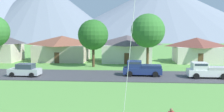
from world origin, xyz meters
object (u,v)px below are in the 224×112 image
(tree_left_of_center, at_px, (148,31))
(pickup_truck_navy_east_side, at_px, (141,68))
(tree_near_left, at_px, (93,35))
(parked_car_silver_west_end, at_px, (25,70))
(house_rightmost, at_px, (0,47))
(house_leftmost, at_px, (62,48))
(pickup_truck_white_west_side, at_px, (207,70))
(house_right_center, at_px, (196,49))
(house_left_center, at_px, (127,48))

(tree_left_of_center, distance_m, pickup_truck_navy_east_side, 9.51)
(tree_near_left, relative_size, parked_car_silver_west_end, 1.85)
(house_rightmost, bearing_deg, house_leftmost, 8.38)
(parked_car_silver_west_end, bearing_deg, house_rightmost, 127.27)
(house_leftmost, bearing_deg, house_rightmost, -171.62)
(tree_near_left, bearing_deg, house_leftmost, 134.41)
(pickup_truck_white_west_side, relative_size, pickup_truck_navy_east_side, 0.99)
(house_leftmost, height_order, house_right_center, house_leftmost)
(house_leftmost, relative_size, tree_left_of_center, 1.20)
(house_right_center, height_order, house_rightmost, house_rightmost)
(house_left_center, xyz_separation_m, tree_left_of_center, (3.51, -6.08, 3.39))
(tree_near_left, bearing_deg, house_right_center, 20.47)
(house_right_center, height_order, pickup_truck_white_west_side, house_right_center)
(house_rightmost, bearing_deg, pickup_truck_white_west_side, -21.68)
(tree_left_of_center, xyz_separation_m, pickup_truck_navy_east_side, (-1.31, -8.01, -4.96))
(house_rightmost, bearing_deg, house_right_center, 1.89)
(house_right_center, relative_size, tree_near_left, 1.09)
(house_left_center, relative_size, parked_car_silver_west_end, 2.28)
(house_left_center, relative_size, pickup_truck_white_west_side, 1.87)
(tree_left_of_center, bearing_deg, pickup_truck_white_west_side, -51.15)
(house_right_center, xyz_separation_m, house_rightmost, (-37.67, -1.24, 0.36))
(parked_car_silver_west_end, bearing_deg, house_left_center, 49.15)
(house_right_center, relative_size, house_rightmost, 1.09)
(house_leftmost, height_order, house_left_center, house_left_center)
(tree_near_left, xyz_separation_m, tree_left_of_center, (9.02, 0.48, 0.68))
(house_left_center, bearing_deg, house_right_center, 1.54)
(house_left_center, relative_size, tree_near_left, 1.24)
(house_leftmost, bearing_deg, tree_near_left, -45.59)
(parked_car_silver_west_end, bearing_deg, pickup_truck_navy_east_side, 5.50)
(house_right_center, relative_size, pickup_truck_white_west_side, 1.65)
(house_leftmost, xyz_separation_m, tree_left_of_center, (16.29, -6.94, 3.49))
(tree_near_left, bearing_deg, house_rightmost, 163.53)
(house_left_center, distance_m, parked_car_silver_west_end, 20.69)
(house_leftmost, relative_size, parked_car_silver_west_end, 2.48)
(house_leftmost, xyz_separation_m, pickup_truck_white_west_side, (23.42, -15.79, -1.47))
(house_leftmost, distance_m, tree_near_left, 10.76)
(house_left_center, xyz_separation_m, house_rightmost, (-24.68, -0.89, 0.14))
(house_rightmost, distance_m, tree_left_of_center, 28.84)
(house_left_center, bearing_deg, tree_left_of_center, -59.99)
(house_leftmost, distance_m, pickup_truck_white_west_side, 28.28)
(tree_near_left, relative_size, pickup_truck_navy_east_side, 1.50)
(house_leftmost, height_order, house_rightmost, house_rightmost)
(house_left_center, bearing_deg, house_leftmost, 176.16)
(house_leftmost, height_order, pickup_truck_navy_east_side, house_leftmost)
(house_left_center, bearing_deg, pickup_truck_navy_east_side, -81.12)
(house_right_center, relative_size, pickup_truck_navy_east_side, 1.64)
(house_right_center, distance_m, pickup_truck_white_west_side, 15.52)
(house_right_center, distance_m, tree_left_of_center, 12.02)
(house_leftmost, xyz_separation_m, house_left_center, (12.78, -0.86, 0.10))
(house_rightmost, bearing_deg, pickup_truck_navy_east_side, -26.14)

